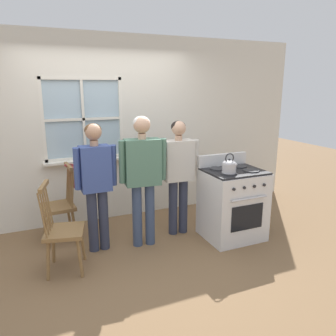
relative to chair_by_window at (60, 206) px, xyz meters
name	(u,v)px	position (x,y,z in m)	size (l,w,h in m)	color
ground_plane	(138,258)	(0.77, -0.89, -0.46)	(16.00, 16.00, 0.00)	brown
wall_back	(107,131)	(0.78, 0.51, 0.88)	(6.40, 0.16, 2.70)	silver
chair_by_window	(60,206)	(0.00, 0.00, 0.00)	(0.43, 0.45, 1.00)	olive
chair_near_wall	(62,231)	(-0.05, -0.80, 0.00)	(0.49, 0.50, 1.00)	olive
person_elderly_left	(96,177)	(0.40, -0.48, 0.48)	(0.50, 0.22, 1.56)	#2D3347
person_teen_center	(143,169)	(0.95, -0.58, 0.54)	(0.59, 0.25, 1.63)	#384766
person_adult_right	(178,168)	(1.50, -0.43, 0.47)	(0.54, 0.23, 1.54)	#2D3347
stove	(232,203)	(2.11, -0.82, 0.02)	(0.74, 0.68, 1.08)	silver
kettle	(229,166)	(1.94, -0.95, 0.57)	(0.21, 0.17, 0.25)	#B7B7BC
potted_plant	(98,154)	(0.61, 0.42, 0.57)	(0.13, 0.13, 0.24)	#42474C
handbag	(76,177)	(0.23, 0.02, 0.37)	(0.20, 0.23, 0.31)	maroon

